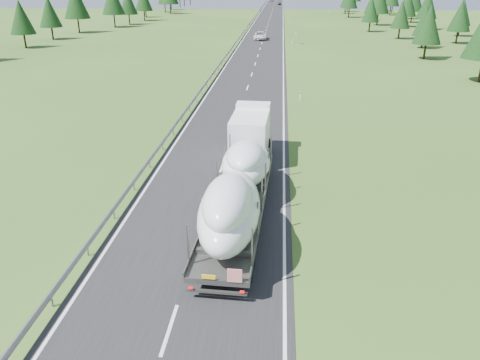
# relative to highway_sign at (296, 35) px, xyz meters

# --- Properties ---
(ground) EXTENTS (400.00, 400.00, 0.00)m
(ground) POSITION_rel_highway_sign_xyz_m (-7.20, -80.00, -1.81)
(ground) COLOR #33521B
(ground) RESTS_ON ground
(road_surface) EXTENTS (10.00, 400.00, 0.02)m
(road_surface) POSITION_rel_highway_sign_xyz_m (-7.20, 20.00, -1.80)
(road_surface) COLOR black
(road_surface) RESTS_ON ground
(guardrail) EXTENTS (0.10, 400.00, 0.76)m
(guardrail) POSITION_rel_highway_sign_xyz_m (-12.50, 19.94, -1.21)
(guardrail) COLOR slate
(guardrail) RESTS_ON ground
(marker_posts) EXTENTS (0.13, 350.08, 1.00)m
(marker_posts) POSITION_rel_highway_sign_xyz_m (-0.70, 75.00, -1.27)
(marker_posts) COLOR silver
(marker_posts) RESTS_ON ground
(highway_sign) EXTENTS (0.08, 0.90, 2.60)m
(highway_sign) POSITION_rel_highway_sign_xyz_m (0.00, 0.00, 0.00)
(highway_sign) COLOR slate
(highway_sign) RESTS_ON ground
(tree_line_right) EXTENTS (28.13, 268.22, 11.59)m
(tree_line_right) POSITION_rel_highway_sign_xyz_m (31.09, 13.92, 4.69)
(tree_line_right) COLOR black
(tree_line_right) RESTS_ON ground
(tree_line_left) EXTENTS (15.61, 268.55, 12.60)m
(tree_line_left) POSITION_rel_highway_sign_xyz_m (-51.53, 24.23, 5.39)
(tree_line_left) COLOR black
(tree_line_left) RESTS_ON ground
(boat_truck) EXTENTS (3.51, 20.69, 4.40)m
(boat_truck) POSITION_rel_highway_sign_xyz_m (-5.24, -77.90, 0.49)
(boat_truck) COLOR white
(boat_truck) RESTS_ON ground
(distant_van) EXTENTS (2.93, 6.25, 1.73)m
(distant_van) POSITION_rel_highway_sign_xyz_m (-7.78, 7.12, -0.94)
(distant_van) COLOR silver
(distant_van) RESTS_ON ground
(distant_car_dark) EXTENTS (1.88, 4.08, 1.36)m
(distant_car_dark) POSITION_rel_highway_sign_xyz_m (-4.38, 157.60, -1.13)
(distant_car_dark) COLOR black
(distant_car_dark) RESTS_ON ground
(distant_car_blue) EXTENTS (1.67, 4.24, 1.37)m
(distant_car_blue) POSITION_rel_highway_sign_xyz_m (-9.31, 198.83, -1.12)
(distant_car_blue) COLOR #181E45
(distant_car_blue) RESTS_ON ground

